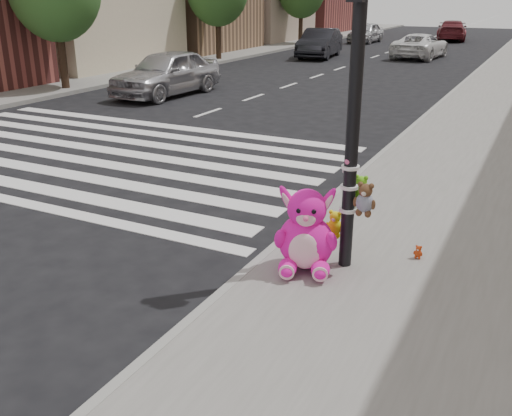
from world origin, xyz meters
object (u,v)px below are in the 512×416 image
Objects in this scene: car_white_near at (420,46)px; car_dark_far at (320,43)px; pink_bunny at (306,235)px; car_silver_far at (167,73)px; signal_pole at (354,139)px; red_teddy at (418,252)px.

car_dark_far is at bearing 27.60° from car_white_near.
car_white_near is (-4.30, 26.87, 0.06)m from pink_bunny.
car_dark_far is (0.27, 14.09, -0.01)m from car_silver_far.
signal_pole is 1.32m from pink_bunny.
car_silver_far is (-10.03, 10.21, -1.01)m from signal_pole.
car_dark_far is at bearing 120.36° from red_teddy.
car_silver_far is at bearing 144.72° from red_teddy.
red_teddy is at bearing -73.96° from car_dark_far.
car_silver_far is 14.09m from car_dark_far.
red_teddy is 14.48m from car_silver_far.
pink_bunny is 27.21m from car_white_near.
signal_pole reaches higher than pink_bunny.
car_dark_far reaches higher than car_white_near.
pink_bunny is at bearing -77.20° from car_dark_far.
pink_bunny is 0.23× the size of car_dark_far.
car_white_near is (-4.73, 26.52, -1.13)m from signal_pole.
car_dark_far is (-9.76, 24.30, -1.02)m from signal_pole.
signal_pole is at bearing 103.88° from car_white_near.
car_dark_far is (-9.33, 24.64, 0.18)m from pink_bunny.
red_teddy is at bearing 18.44° from pink_bunny.
signal_pole is 3.62× the size of pink_bunny.
car_silver_far reaches higher than car_dark_far.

